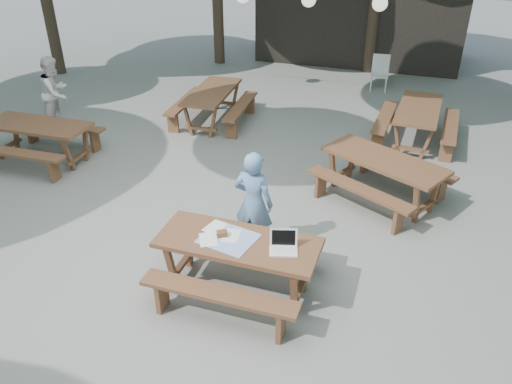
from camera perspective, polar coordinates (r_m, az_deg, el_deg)
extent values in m
plane|color=slate|center=(7.65, -3.85, -4.30)|extent=(80.00, 80.00, 0.00)
cube|color=black|center=(16.68, 12.11, 19.53)|extent=(6.00, 3.00, 2.80)
cube|color=brown|center=(6.14, -2.09, -5.79)|extent=(2.00, 0.80, 0.06)
cube|color=brown|center=(5.84, -4.30, -11.49)|extent=(1.90, 0.28, 0.05)
cube|color=brown|center=(6.80, -0.13, -4.58)|extent=(1.90, 0.28, 0.05)
cube|color=brown|center=(6.37, -2.02, -8.52)|extent=(1.70, 0.70, 0.69)
cube|color=brown|center=(10.25, -23.81, 7.01)|extent=(2.02, 0.85, 0.06)
cube|color=brown|center=(9.92, -25.76, 4.07)|extent=(1.91, 0.33, 0.05)
cube|color=brown|center=(10.81, -21.42, 7.08)|extent=(1.91, 0.33, 0.05)
cube|color=brown|center=(10.39, -23.39, 5.12)|extent=(1.72, 0.74, 0.69)
cube|color=brown|center=(8.33, 14.48, 3.55)|extent=(2.14, 1.63, 0.06)
cube|color=brown|center=(7.96, 11.68, 0.40)|extent=(1.82, 1.12, 0.05)
cube|color=brown|center=(8.96, 16.53, 3.27)|extent=(1.82, 1.12, 0.05)
cube|color=brown|center=(8.50, 14.16, 1.30)|extent=(1.83, 1.40, 0.69)
cube|color=brown|center=(11.21, -5.05, 11.35)|extent=(0.94, 2.05, 0.06)
cube|color=brown|center=(11.11, -1.77, 9.80)|extent=(0.42, 1.92, 0.05)
cube|color=brown|center=(11.52, -8.10, 10.27)|extent=(0.42, 1.92, 0.05)
cube|color=brown|center=(11.33, -4.96, 9.56)|extent=(0.82, 1.75, 0.69)
cube|color=brown|center=(10.71, 18.15, 9.03)|extent=(0.90, 2.04, 0.06)
cube|color=brown|center=(10.79, 21.34, 7.07)|extent=(0.38, 1.91, 0.05)
cube|color=brown|center=(10.84, 14.51, 8.31)|extent=(0.38, 1.91, 0.05)
cube|color=brown|center=(10.84, 17.84, 7.19)|extent=(0.78, 1.73, 0.69)
imported|color=#6992BF|center=(6.81, -0.28, -1.28)|extent=(0.59, 0.41, 1.54)
imported|color=white|center=(11.71, -21.91, 10.48)|extent=(0.70, 0.84, 1.57)
cube|color=silver|center=(13.79, 13.93, 12.83)|extent=(0.47, 0.47, 0.04)
cube|color=silver|center=(13.91, 14.09, 14.08)|extent=(0.44, 0.08, 0.48)
cube|color=silver|center=(13.85, 13.82, 12.01)|extent=(0.45, 0.45, 0.38)
cube|color=white|center=(5.94, 3.15, -6.74)|extent=(0.38, 0.31, 0.02)
cube|color=white|center=(5.97, 3.17, -5.19)|extent=(0.33, 0.15, 0.23)
cube|color=black|center=(5.96, 3.17, -5.22)|extent=(0.28, 0.12, 0.19)
cube|color=#3969C3|center=(6.16, -3.18, -5.31)|extent=(0.74, 0.67, 0.01)
cube|color=white|center=(6.15, -5.49, -5.41)|extent=(0.33, 0.36, 0.00)
cube|color=white|center=(6.19, -2.87, -5.00)|extent=(0.24, 0.32, 0.00)
cube|color=white|center=(6.35, -4.73, -4.03)|extent=(0.28, 0.34, 0.00)
cube|color=brown|center=(6.18, -3.89, -4.75)|extent=(0.16, 0.14, 0.06)
sphere|color=white|center=(12.00, 13.98, 20.19)|extent=(0.34, 0.34, 0.34)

